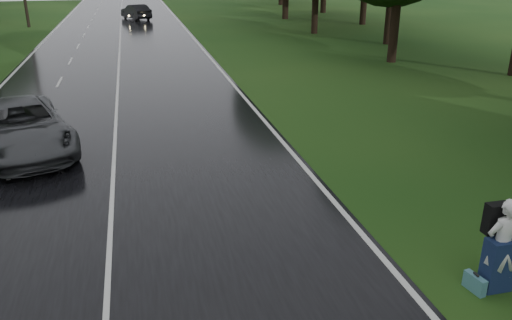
{
  "coord_description": "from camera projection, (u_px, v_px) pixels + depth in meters",
  "views": [
    {
      "loc": [
        0.88,
        -8.43,
        6.13
      ],
      "look_at": [
        3.85,
        3.99,
        1.1
      ],
      "focal_mm": 36.06,
      "sensor_mm": 36.0,
      "label": 1
    }
  ],
  "objects": [
    {
      "name": "tree_right_d",
      "position": [
        391.0,
        62.0,
        32.5
      ],
      "size": [
        8.28,
        8.28,
        12.94
      ],
      "primitive_type": null,
      "color": "black",
      "rests_on": "ground"
    },
    {
      "name": "tree_right_e",
      "position": [
        314.0,
        33.0,
        44.81
      ],
      "size": [
        7.76,
        7.76,
        12.12
      ],
      "primitive_type": null,
      "color": "black",
      "rests_on": "ground"
    },
    {
      "name": "utility_pole_far",
      "position": [
        29.0,
        27.0,
        48.9
      ],
      "size": [
        1.8,
        0.28,
        10.36
      ],
      "primitive_type": null,
      "color": "black",
      "rests_on": "ground"
    },
    {
      "name": "suitcase",
      "position": [
        475.0,
        283.0,
        10.08
      ],
      "size": [
        0.22,
        0.51,
        0.35
      ],
      "primitive_type": "cube",
      "rotation": [
        0.0,
        0.0,
        0.17
      ],
      "color": "teal",
      "rests_on": "ground"
    },
    {
      "name": "lane_center",
      "position": [
        118.0,
        79.0,
        27.76
      ],
      "size": [
        0.12,
        140.0,
        0.01
      ],
      "primitive_type": "cube",
      "color": "silver",
      "rests_on": "road"
    },
    {
      "name": "hitchhiker",
      "position": [
        501.0,
        248.0,
        9.91
      ],
      "size": [
        0.72,
        0.65,
        1.97
      ],
      "color": "silver",
      "rests_on": "ground"
    },
    {
      "name": "tree_right_f",
      "position": [
        285.0,
        19.0,
        55.47
      ],
      "size": [
        10.95,
        10.95,
        17.11
      ],
      "primitive_type": null,
      "color": "black",
      "rests_on": "ground"
    },
    {
      "name": "road",
      "position": [
        118.0,
        79.0,
        27.77
      ],
      "size": [
        12.0,
        140.0,
        0.04
      ],
      "primitive_type": "cube",
      "color": "black",
      "rests_on": "ground"
    },
    {
      "name": "far_car",
      "position": [
        136.0,
        12.0,
        54.5
      ],
      "size": [
        3.25,
        4.95,
        1.54
      ],
      "primitive_type": "imported",
      "rotation": [
        0.0,
        0.0,
        3.52
      ],
      "color": "black",
      "rests_on": "road"
    },
    {
      "name": "ground",
      "position": [
        107.0,
        307.0,
        9.68
      ],
      "size": [
        160.0,
        160.0,
        0.0
      ],
      "primitive_type": "plane",
      "color": "#234614",
      "rests_on": "ground"
    },
    {
      "name": "grey_car",
      "position": [
        21.0,
        127.0,
        17.04
      ],
      "size": [
        4.55,
        6.7,
        1.7
      ],
      "primitive_type": "imported",
      "rotation": [
        0.0,
        0.0,
        0.31
      ],
      "color": "#46484B",
      "rests_on": "road"
    }
  ]
}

